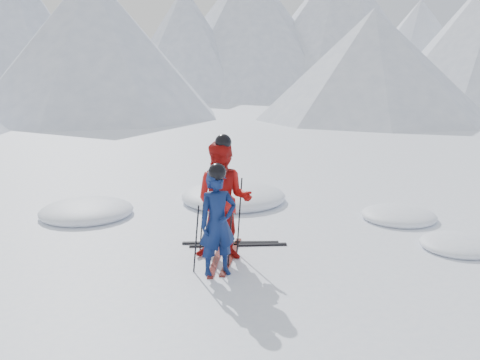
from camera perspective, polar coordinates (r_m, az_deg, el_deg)
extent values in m
plane|color=white|center=(9.23, 8.85, -6.88)|extent=(160.00, 160.00, 0.00)
cone|color=#B2BCD1|center=(49.26, -25.16, 16.12)|extent=(23.96, 23.96, 14.35)
cone|color=#B2BCD1|center=(59.31, -16.90, 14.74)|extent=(17.69, 17.69, 11.93)
cone|color=#B2BCD1|center=(52.15, -6.17, 14.99)|extent=(19.63, 19.63, 10.85)
cone|color=#B2BCD1|center=(56.47, 0.92, 16.53)|extent=(23.31, 23.31, 14.15)
cone|color=#B2BCD1|center=(58.60, 10.94, 16.52)|extent=(28.94, 28.94, 14.88)
cone|color=silver|center=(64.08, 19.36, 13.85)|extent=(24.45, 24.45, 10.76)
cone|color=#B2BCD1|center=(32.00, 14.58, 12.43)|extent=(14.00, 14.00, 6.50)
cone|color=#B2BCD1|center=(33.99, -16.12, 14.44)|extent=(16.00, 16.00, 9.00)
imported|color=#0C1C4C|center=(7.50, -2.52, -4.90)|extent=(0.63, 0.47, 1.59)
imported|color=#A9100D|center=(8.11, -1.85, -2.34)|extent=(1.14, 1.02, 1.92)
cylinder|color=black|center=(7.67, -4.94, -6.62)|extent=(0.11, 0.08, 1.06)
cylinder|color=black|center=(7.87, -1.10, -6.08)|extent=(0.11, 0.07, 1.06)
cylinder|color=black|center=(8.37, -4.23, -4.17)|extent=(0.13, 0.10, 1.28)
cylinder|color=black|center=(8.40, -0.07, -4.07)|extent=(0.13, 0.09, 1.28)
cube|color=black|center=(8.37, -2.61, -8.67)|extent=(0.65, 1.63, 0.03)
cube|color=black|center=(8.42, -1.00, -8.52)|extent=(0.76, 1.60, 0.03)
cube|color=black|center=(9.03, -1.07, -7.06)|extent=(1.67, 0.48, 0.03)
cube|color=black|center=(8.92, -0.21, -7.32)|extent=(1.68, 0.43, 0.03)
ellipsoid|color=white|center=(11.20, -16.81, -3.81)|extent=(1.94, 1.94, 0.43)
ellipsoid|color=white|center=(10.95, 17.35, -4.20)|extent=(1.52, 1.52, 0.33)
ellipsoid|color=white|center=(11.84, -0.72, -2.39)|extent=(2.42, 2.42, 0.53)
ellipsoid|color=white|center=(9.57, 23.23, -7.05)|extent=(1.27, 1.27, 0.28)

